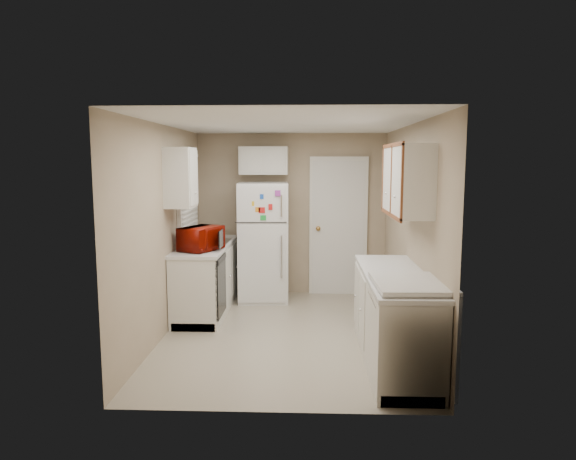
{
  "coord_description": "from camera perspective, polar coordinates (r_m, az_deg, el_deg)",
  "views": [
    {
      "loc": [
        0.24,
        -5.76,
        1.99
      ],
      "look_at": [
        0.0,
        0.5,
        1.15
      ],
      "focal_mm": 32.0,
      "sensor_mm": 36.0,
      "label": 1
    }
  ],
  "objects": [
    {
      "name": "right_counter",
      "position": [
        5.26,
        11.68,
        -9.54
      ],
      "size": [
        0.6,
        2.0,
        0.9
      ],
      "primitive_type": "cube",
      "color": "silver",
      "rests_on": "floor"
    },
    {
      "name": "wall_right",
      "position": [
        5.92,
        13.47,
        -0.23
      ],
      "size": [
        3.8,
        3.8,
        0.0
      ],
      "primitive_type": "plane",
      "color": "tan",
      "rests_on": "floor"
    },
    {
      "name": "stove",
      "position": [
        4.75,
        13.38,
        -11.07
      ],
      "size": [
        0.66,
        0.81,
        0.96
      ],
      "primitive_type": "cube",
      "rotation": [
        0.0,
        0.0,
        0.03
      ],
      "color": "silver",
      "rests_on": "floor"
    },
    {
      "name": "interior_door",
      "position": [
        7.69,
        5.6,
        0.35
      ],
      "size": [
        0.86,
        0.06,
        2.08
      ],
      "primitive_type": "cube",
      "color": "silver",
      "rests_on": "floor"
    },
    {
      "name": "wall_front",
      "position": [
        3.94,
        -1.32,
        -3.9
      ],
      "size": [
        2.8,
        2.8,
        0.0
      ],
      "primitive_type": "plane",
      "color": "tan",
      "rests_on": "floor"
    },
    {
      "name": "ceiling",
      "position": [
        5.77,
        -0.19,
        11.72
      ],
      "size": [
        3.8,
        3.8,
        0.0
      ],
      "primitive_type": "plane",
      "color": "white",
      "rests_on": "floor"
    },
    {
      "name": "sink",
      "position": [
        7.03,
        -8.83,
        -1.71
      ],
      "size": [
        0.54,
        0.74,
        0.16
      ],
      "primitive_type": "cube",
      "color": "gray",
      "rests_on": "left_counter"
    },
    {
      "name": "upper_cabinet_right",
      "position": [
        5.36,
        13.13,
        5.42
      ],
      "size": [
        0.3,
        1.2,
        0.7
      ],
      "primitive_type": "cube",
      "color": "silver",
      "rests_on": "wall_right"
    },
    {
      "name": "left_counter",
      "position": [
        6.96,
        -9.0,
        -5.24
      ],
      "size": [
        0.6,
        1.8,
        0.9
      ],
      "primitive_type": "cube",
      "color": "silver",
      "rests_on": "floor"
    },
    {
      "name": "dishwasher",
      "position": [
        6.32,
        -7.47,
        -6.14
      ],
      "size": [
        0.03,
        0.58,
        0.72
      ],
      "primitive_type": "cube",
      "color": "black",
      "rests_on": "floor"
    },
    {
      "name": "upper_cabinet_left",
      "position": [
        6.16,
        -11.86,
        5.72
      ],
      "size": [
        0.3,
        0.45,
        0.7
      ],
      "primitive_type": "cube",
      "color": "silver",
      "rests_on": "wall_left"
    },
    {
      "name": "microwave",
      "position": [
        6.4,
        -9.64,
        -0.91
      ],
      "size": [
        0.6,
        0.48,
        0.35
      ],
      "primitive_type": "imported",
      "rotation": [
        0.0,
        0.0,
        1.14
      ],
      "color": "maroon",
      "rests_on": "left_counter"
    },
    {
      "name": "floor",
      "position": [
        6.09,
        -0.18,
        -11.42
      ],
      "size": [
        3.8,
        3.8,
        0.0
      ],
      "primitive_type": "plane",
      "color": "#BAAF99",
      "rests_on": "ground"
    },
    {
      "name": "refrigerator",
      "position": [
        7.36,
        -2.76,
        -1.31
      ],
      "size": [
        0.74,
        0.72,
        1.69
      ],
      "primitive_type": "cube",
      "rotation": [
        0.0,
        0.0,
        0.06
      ],
      "color": "silver",
      "rests_on": "floor"
    },
    {
      "name": "wall_left",
      "position": [
        6.03,
        -13.59,
        -0.09
      ],
      "size": [
        3.8,
        3.8,
        0.0
      ],
      "primitive_type": "plane",
      "color": "tan",
      "rests_on": "floor"
    },
    {
      "name": "soap_bottle",
      "position": [
        7.43,
        -8.61,
        -0.1
      ],
      "size": [
        0.09,
        0.09,
        0.18
      ],
      "primitive_type": "imported",
      "rotation": [
        0.0,
        0.0,
        -0.04
      ],
      "color": "silver",
      "rests_on": "left_counter"
    },
    {
      "name": "window_blinds",
      "position": [
        7.0,
        -11.05,
        4.31
      ],
      "size": [
        0.1,
        0.98,
        1.08
      ],
      "primitive_type": "cube",
      "color": "silver",
      "rests_on": "wall_left"
    },
    {
      "name": "cabinet_over_fridge",
      "position": [
        7.53,
        -2.71,
        7.71
      ],
      "size": [
        0.7,
        0.3,
        0.4
      ],
      "primitive_type": "cube",
      "color": "silver",
      "rests_on": "wall_back"
    },
    {
      "name": "wall_back",
      "position": [
        7.7,
        0.39,
        1.75
      ],
      "size": [
        2.8,
        2.8,
        0.0
      ],
      "primitive_type": "plane",
      "color": "tan",
      "rests_on": "floor"
    }
  ]
}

